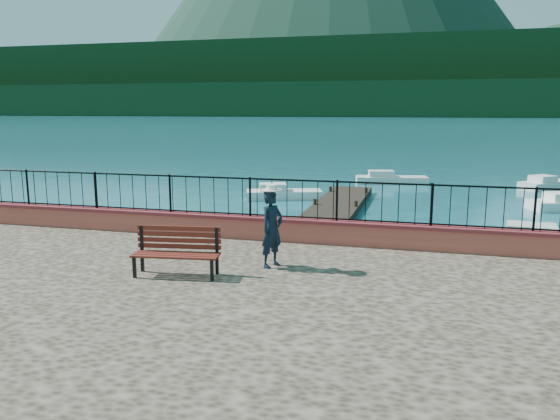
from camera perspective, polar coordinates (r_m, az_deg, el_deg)
The scene contains 14 objects.
ground at distance 10.34m, azimuth 4.05°, elevation -15.01°, with size 2000.00×2000.00×0.00m, color #19596B.
parapet at distance 13.31m, azimuth 7.18°, elevation -2.39°, with size 28.00×0.46×0.58m, color #BC5044.
railing at distance 13.16m, azimuth 7.26°, elevation 0.86°, with size 27.00×0.05×0.95m, color black.
dock at distance 21.92m, azimuth 4.92°, elevation -0.79°, with size 2.00×16.00×0.30m, color #2D231C.
far_forest at distance 309.20m, azimuth 14.97°, elevation 11.08°, with size 900.00×60.00×18.00m, color black.
foothills at distance 369.58m, azimuth 15.12°, elevation 12.96°, with size 900.00×120.00×44.00m, color black.
park_bench at distance 11.00m, azimuth -10.75°, elevation -5.28°, with size 1.77×0.80×0.95m.
person at distance 11.28m, azimuth -0.86°, elevation -1.99°, with size 0.59×0.39×1.61m, color black.
hat at distance 11.12m, azimuth -0.87°, elevation 2.36°, with size 0.44×0.44×0.12m, color white.
boat_0 at distance 19.64m, azimuth -11.35°, elevation -1.55°, with size 4.32×1.30×0.80m, color silver.
boat_1 at distance 19.49m, azimuth 26.60°, elevation -2.57°, with size 4.24×1.30×0.80m, color silver.
boat_3 at distance 27.25m, azimuth 0.43°, elevation 2.02°, with size 3.73×1.30×0.80m, color silver.
boat_4 at distance 33.49m, azimuth 11.59°, elevation 3.41°, with size 4.20×1.30×0.80m, color silver.
boat_5 at distance 34.20m, azimuth 26.30°, elevation 2.67°, with size 3.51×1.30×0.80m, color silver.
Camera 1 is at (1.73, -9.16, 4.46)m, focal length 35.00 mm.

